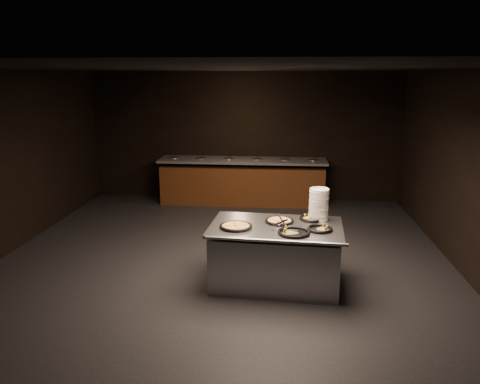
{
  "coord_description": "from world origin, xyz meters",
  "views": [
    {
      "loc": [
        0.89,
        -6.59,
        2.8
      ],
      "look_at": [
        0.25,
        0.3,
        1.07
      ],
      "focal_mm": 35.0,
      "sensor_mm": 36.0,
      "label": 1
    }
  ],
  "objects": [
    {
      "name": "server_right",
      "position": [
        0.91,
        -0.81,
        0.93
      ],
      "size": [
        0.34,
        0.17,
        0.17
      ],
      "rotation": [
        0.0,
        0.0,
        -0.33
      ],
      "color": "#A8AAAF",
      "rests_on": "serving_counter"
    },
    {
      "name": "pan_cheese_slices_a",
      "position": [
        1.31,
        -0.28,
        0.86
      ],
      "size": [
        0.35,
        0.35,
        0.04
      ],
      "rotation": [
        0.0,
        0.0,
        1.07
      ],
      "color": "black",
      "rests_on": "serving_counter"
    },
    {
      "name": "pan_cheese_whole",
      "position": [
        0.86,
        -0.44,
        0.86
      ],
      "size": [
        0.39,
        0.39,
        0.04
      ],
      "rotation": [
        0.0,
        0.0,
        -0.22
      ],
      "color": "black",
      "rests_on": "serving_counter"
    },
    {
      "name": "pan_veggie_slices",
      "position": [
        1.39,
        -0.73,
        0.86
      ],
      "size": [
        0.33,
        0.33,
        0.04
      ],
      "rotation": [
        0.0,
        0.0,
        -0.78
      ],
      "color": "black",
      "rests_on": "serving_counter"
    },
    {
      "name": "pan_cheese_slices_b",
      "position": [
        1.05,
        -0.91,
        0.86
      ],
      "size": [
        0.42,
        0.42,
        0.04
      ],
      "rotation": [
        0.0,
        0.0,
        2.58
      ],
      "color": "black",
      "rests_on": "serving_counter"
    },
    {
      "name": "plate_stack",
      "position": [
        1.4,
        -0.28,
        1.07
      ],
      "size": [
        0.27,
        0.27,
        0.45
      ],
      "primitive_type": "cylinder",
      "color": "white",
      "rests_on": "serving_counter"
    },
    {
      "name": "serving_counter",
      "position": [
        0.82,
        -0.59,
        0.41
      ],
      "size": [
        1.83,
        1.24,
        0.85
      ],
      "rotation": [
        0.0,
        0.0,
        -0.06
      ],
      "color": "#A8AAAF",
      "rests_on": "ground"
    },
    {
      "name": "salad_bar",
      "position": [
        0.0,
        3.56,
        0.44
      ],
      "size": [
        3.7,
        0.83,
        1.18
      ],
      "color": "#5F3116",
      "rests_on": "ground"
    },
    {
      "name": "server_left",
      "position": [
        0.86,
        -0.63,
        0.92
      ],
      "size": [
        0.25,
        0.28,
        0.17
      ],
      "rotation": [
        0.0,
        0.0,
        2.33
      ],
      "color": "#A8AAAF",
      "rests_on": "serving_counter"
    },
    {
      "name": "room",
      "position": [
        0.0,
        0.0,
        1.45
      ],
      "size": [
        7.02,
        8.02,
        2.92
      ],
      "color": "black",
      "rests_on": "ground"
    },
    {
      "name": "pan_veggie_whole",
      "position": [
        0.29,
        -0.73,
        0.86
      ],
      "size": [
        0.43,
        0.43,
        0.04
      ],
      "rotation": [
        0.0,
        0.0,
        0.29
      ],
      "color": "black",
      "rests_on": "serving_counter"
    }
  ]
}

